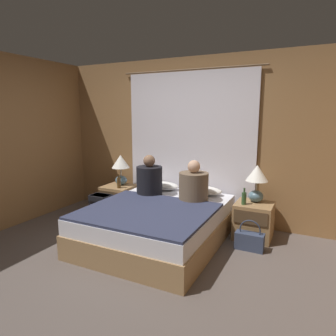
{
  "coord_description": "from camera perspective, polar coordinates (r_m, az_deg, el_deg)",
  "views": [
    {
      "loc": [
        1.76,
        -2.52,
        1.67
      ],
      "look_at": [
        0.0,
        1.06,
        0.93
      ],
      "focal_mm": 32.0,
      "sensor_mm": 36.0,
      "label": 1
    }
  ],
  "objects": [
    {
      "name": "curtain_panel",
      "position": [
        4.68,
        3.99,
        4.13
      ],
      "size": [
        2.27,
        0.02,
        2.32
      ],
      "color": "silver",
      "rests_on": "ground_plane"
    },
    {
      "name": "lamp_left",
      "position": [
        5.02,
        -8.99,
        0.37
      ],
      "size": [
        0.29,
        0.29,
        0.51
      ],
      "color": "slate",
      "rests_on": "nightstand_left"
    },
    {
      "name": "person_left_in_bed",
      "position": [
        4.37,
        -3.56,
        -2.15
      ],
      "size": [
        0.38,
        0.38,
        0.59
      ],
      "color": "black",
      "rests_on": "bed"
    },
    {
      "name": "backpack_on_floor",
      "position": [
        4.77,
        -12.61,
        -7.21
      ],
      "size": [
        0.32,
        0.23,
        0.43
      ],
      "color": "black",
      "rests_on": "ground_plane"
    },
    {
      "name": "person_right_in_bed",
      "position": [
        4.08,
        4.9,
        -3.31
      ],
      "size": [
        0.4,
        0.4,
        0.56
      ],
      "color": "brown",
      "rests_on": "bed"
    },
    {
      "name": "nightstand_right",
      "position": [
        4.25,
        15.97,
        -9.59
      ],
      "size": [
        0.48,
        0.47,
        0.48
      ],
      "color": "#937047",
      "rests_on": "ground_plane"
    },
    {
      "name": "blanket_on_bed",
      "position": [
        3.67,
        -4.02,
        -8.18
      ],
      "size": [
        1.51,
        1.33,
        0.03
      ],
      "color": "#2D334C",
      "rests_on": "bed"
    },
    {
      "name": "lamp_right",
      "position": [
        4.18,
        16.56,
        -1.98
      ],
      "size": [
        0.29,
        0.29,
        0.51
      ],
      "color": "slate",
      "rests_on": "nightstand_right"
    },
    {
      "name": "handbag_on_floor",
      "position": [
        3.93,
        15.26,
        -13.14
      ],
      "size": [
        0.35,
        0.15,
        0.38
      ],
      "color": "#333D56",
      "rests_on": "ground_plane"
    },
    {
      "name": "beer_bottle_on_right_stand",
      "position": [
        4.07,
        14.27,
        -5.57
      ],
      "size": [
        0.06,
        0.06,
        0.22
      ],
      "color": "#2D4C28",
      "rests_on": "nightstand_right"
    },
    {
      "name": "bed",
      "position": [
        3.99,
        -1.89,
        -10.56
      ],
      "size": [
        1.57,
        1.95,
        0.48
      ],
      "color": "#99754C",
      "rests_on": "ground_plane"
    },
    {
      "name": "pillow_right",
      "position": [
        4.45,
        6.84,
        -4.27
      ],
      "size": [
        0.54,
        0.3,
        0.12
      ],
      "color": "white",
      "rests_on": "bed"
    },
    {
      "name": "nightstand_left",
      "position": [
        5.08,
        -9.36,
        -6.01
      ],
      "size": [
        0.48,
        0.47,
        0.48
      ],
      "color": "#937047",
      "rests_on": "ground_plane"
    },
    {
      "name": "pillow_left",
      "position": [
        4.71,
        -1.13,
        -3.35
      ],
      "size": [
        0.54,
        0.3,
        0.12
      ],
      "color": "white",
      "rests_on": "bed"
    },
    {
      "name": "ground_plane",
      "position": [
        3.49,
        -8.07,
        -18.18
      ],
      "size": [
        16.0,
        16.0,
        0.0
      ],
      "primitive_type": "plane",
      "color": "#564C47"
    },
    {
      "name": "wall_back",
      "position": [
        4.73,
        4.29,
        5.35
      ],
      "size": [
        4.51,
        0.06,
        2.5
      ],
      "color": "olive",
      "rests_on": "ground_plane"
    },
    {
      "name": "beer_bottle_on_left_stand",
      "position": [
        4.86,
        -9.34,
        -2.73
      ],
      "size": [
        0.06,
        0.06,
        0.23
      ],
      "color": "#513819",
      "rests_on": "nightstand_left"
    }
  ]
}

